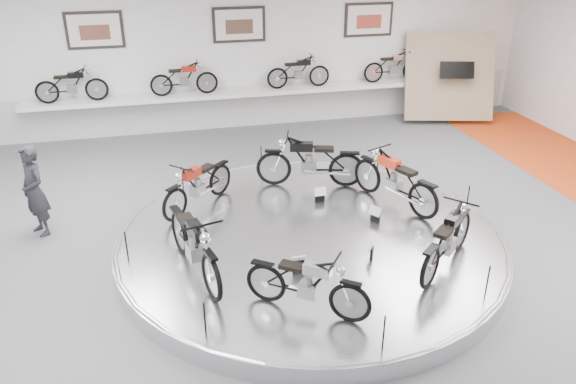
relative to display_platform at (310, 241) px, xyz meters
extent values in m
plane|color=#545457|center=(0.00, -0.30, -0.15)|extent=(16.00, 16.00, 0.00)
plane|color=white|center=(0.00, -0.30, 3.85)|extent=(16.00, 16.00, 0.00)
plane|color=white|center=(0.00, 6.70, 1.85)|extent=(16.00, 0.00, 16.00)
cube|color=#BCBCBA|center=(0.00, 6.68, 0.40)|extent=(15.68, 0.04, 1.10)
cylinder|color=silver|center=(0.00, 0.00, 0.00)|extent=(6.40, 6.40, 0.30)
torus|color=#B2B2BA|center=(0.00, 0.00, 0.12)|extent=(6.40, 6.40, 0.10)
cube|color=silver|center=(0.00, 6.40, 0.85)|extent=(11.00, 0.55, 0.10)
cube|color=beige|center=(-3.50, 6.66, 2.55)|extent=(1.35, 0.06, 0.88)
cube|color=beige|center=(0.00, 6.66, 2.55)|extent=(1.35, 0.06, 0.88)
cube|color=beige|center=(3.50, 6.66, 2.55)|extent=(1.35, 0.06, 0.88)
cube|color=#947D5F|center=(5.60, 5.80, 1.10)|extent=(2.56, 1.52, 2.30)
imported|color=black|center=(-4.47, 1.69, 0.67)|extent=(0.66, 0.71, 1.64)
camera|label=1|loc=(-2.34, -7.85, 4.79)|focal=35.00mm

